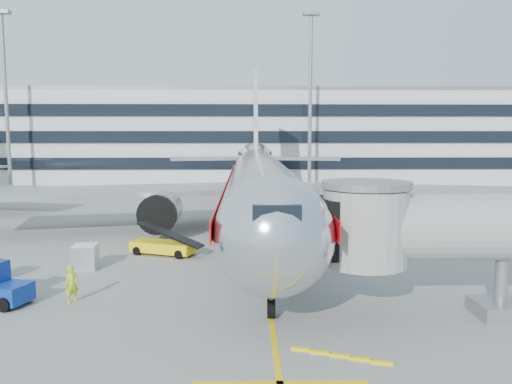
{
  "coord_description": "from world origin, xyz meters",
  "views": [
    {
      "loc": [
        -1.11,
        -29.91,
        8.3
      ],
      "look_at": [
        -0.39,
        7.61,
        4.0
      ],
      "focal_mm": 35.0,
      "sensor_mm": 36.0,
      "label": 1
    }
  ],
  "objects_px": {
    "main_jet": "(260,184)",
    "belt_loader": "(163,246)",
    "cargo_container_right": "(85,257)",
    "ramp_worker": "(72,284)"
  },
  "relations": [
    {
      "from": "main_jet",
      "to": "belt_loader",
      "type": "distance_m",
      "value": 10.81
    },
    {
      "from": "cargo_container_right",
      "to": "ramp_worker",
      "type": "relative_size",
      "value": 0.82
    },
    {
      "from": "main_jet",
      "to": "belt_loader",
      "type": "height_order",
      "value": "main_jet"
    },
    {
      "from": "main_jet",
      "to": "ramp_worker",
      "type": "relative_size",
      "value": 27.28
    },
    {
      "from": "belt_loader",
      "to": "ramp_worker",
      "type": "height_order",
      "value": "belt_loader"
    },
    {
      "from": "belt_loader",
      "to": "cargo_container_right",
      "type": "relative_size",
      "value": 3.12
    },
    {
      "from": "belt_loader",
      "to": "ramp_worker",
      "type": "xyz_separation_m",
      "value": [
        -2.85,
        -9.96,
        0.3
      ]
    },
    {
      "from": "belt_loader",
      "to": "ramp_worker",
      "type": "bearing_deg",
      "value": -105.95
    },
    {
      "from": "ramp_worker",
      "to": "main_jet",
      "type": "bearing_deg",
      "value": 19.85
    },
    {
      "from": "main_jet",
      "to": "ramp_worker",
      "type": "distance_m",
      "value": 20.25
    }
  ]
}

